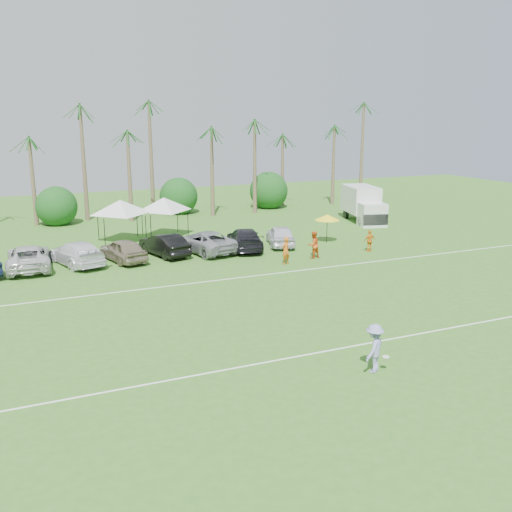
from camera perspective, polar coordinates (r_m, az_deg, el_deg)
name	(u,v)px	position (r m, az deg, el deg)	size (l,w,h in m)	color
ground	(315,377)	(22.30, 5.92, -11.99)	(120.00, 120.00, 0.00)	#366B20
field_lines	(237,313)	(28.97, -1.93, -5.72)	(80.00, 12.10, 0.01)	white
palm_tree_3	(24,112)	(55.42, -22.19, 13.18)	(2.40, 2.40, 11.90)	brown
palm_tree_4	(74,141)	(55.75, -17.78, 10.86)	(2.40, 2.40, 8.90)	brown
palm_tree_5	(117,131)	(56.31, -13.72, 12.03)	(2.40, 2.40, 9.90)	brown
palm_tree_6	(159,122)	(57.15, -9.72, 13.11)	(2.40, 2.40, 10.90)	brown
palm_tree_7	(198,113)	(58.26, -5.83, 14.07)	(2.40, 2.40, 11.90)	brown
palm_tree_8	(245,139)	(60.04, -1.13, 11.66)	(2.40, 2.40, 8.90)	brown
palm_tree_9	(288,130)	(62.11, 3.23, 12.52)	(2.40, 2.40, 9.90)	brown
palm_tree_10	(329,121)	(64.52, 7.31, 13.24)	(2.40, 2.40, 10.90)	brown
palm_tree_11	(360,113)	(66.66, 10.38, 13.87)	(2.40, 2.40, 11.90)	brown
bush_tree_1	(55,203)	(57.07, -19.47, 5.04)	(4.00, 4.00, 4.00)	brown
bush_tree_2	(178,196)	(59.16, -7.78, 5.98)	(4.00, 4.00, 4.00)	brown
bush_tree_3	(267,191)	(62.62, 1.09, 6.53)	(4.00, 4.00, 4.00)	brown
sideline_player_a	(286,251)	(38.26, 2.98, 0.55)	(0.68, 0.45, 1.88)	orange
sideline_player_b	(313,245)	(40.05, 5.77, 1.12)	(0.93, 0.72, 1.91)	#D65017
sideline_player_c	(370,241)	(42.73, 11.30, 1.51)	(0.93, 0.39, 1.59)	orange
box_truck	(363,203)	(54.72, 10.69, 5.20)	(3.84, 6.75, 3.28)	silver
canopy_tent_left	(120,200)	(45.98, -13.44, 5.48)	(4.83, 4.83, 3.91)	black
canopy_tent_right	(164,197)	(47.36, -9.21, 5.80)	(4.70, 4.70, 3.80)	black
market_umbrella	(327,217)	(45.06, 7.14, 3.85)	(2.00, 2.00, 2.23)	black
frisbee_player	(374,348)	(22.72, 11.73, -9.03)	(1.44, 1.31, 1.94)	#8E91C9
parked_car_2	(28,257)	(39.80, -21.80, -0.13)	(2.63, 5.70, 1.58)	silver
parked_car_3	(77,253)	(39.93, -17.49, 0.27)	(2.22, 5.46, 1.58)	white
parked_car_4	(123,250)	(40.04, -13.16, 0.59)	(1.87, 4.65, 1.58)	gray
parked_car_5	(164,245)	(41.17, -9.18, 1.13)	(1.68, 4.81, 1.58)	black
parked_car_6	(205,242)	(41.78, -5.09, 1.44)	(2.63, 5.70, 1.58)	#96979E
parked_car_7	(245,239)	(42.58, -1.13, 1.72)	(2.22, 5.46, 1.58)	black
parked_car_8	(280,235)	(43.88, 2.46, 2.07)	(1.87, 4.65, 1.58)	white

